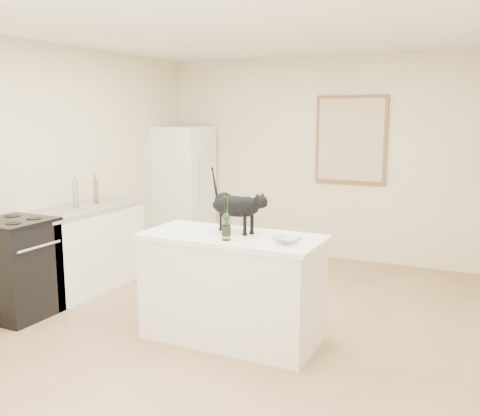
% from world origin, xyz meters
% --- Properties ---
extents(floor, '(5.50, 5.50, 0.00)m').
position_xyz_m(floor, '(0.00, 0.00, 0.00)').
color(floor, tan).
rests_on(floor, ground).
extents(ceiling, '(5.50, 5.50, 0.00)m').
position_xyz_m(ceiling, '(0.00, 0.00, 2.60)').
color(ceiling, white).
rests_on(ceiling, ground).
extents(wall_back, '(4.50, 0.00, 4.50)m').
position_xyz_m(wall_back, '(0.00, 2.75, 1.30)').
color(wall_back, beige).
rests_on(wall_back, ground).
extents(wall_left, '(0.00, 5.50, 5.50)m').
position_xyz_m(wall_left, '(-2.25, 0.00, 1.30)').
color(wall_left, beige).
rests_on(wall_left, ground).
extents(island_base, '(1.44, 0.67, 0.86)m').
position_xyz_m(island_base, '(0.10, -0.20, 0.43)').
color(island_base, white).
rests_on(island_base, floor).
extents(island_top, '(1.50, 0.70, 0.04)m').
position_xyz_m(island_top, '(0.10, -0.20, 0.88)').
color(island_top, white).
rests_on(island_top, island_base).
extents(left_cabinets, '(0.60, 1.40, 0.86)m').
position_xyz_m(left_cabinets, '(-1.95, 0.30, 0.43)').
color(left_cabinets, white).
rests_on(left_cabinets, floor).
extents(left_countertop, '(0.62, 1.44, 0.04)m').
position_xyz_m(left_countertop, '(-1.95, 0.30, 0.88)').
color(left_countertop, gray).
rests_on(left_countertop, left_cabinets).
extents(stove, '(0.60, 0.60, 0.90)m').
position_xyz_m(stove, '(-1.95, -0.60, 0.45)').
color(stove, black).
rests_on(stove, floor).
extents(fridge, '(0.68, 0.68, 1.70)m').
position_xyz_m(fridge, '(-1.95, 2.35, 0.85)').
color(fridge, white).
rests_on(fridge, floor).
extents(artwork_frame, '(0.90, 0.03, 1.10)m').
position_xyz_m(artwork_frame, '(0.30, 2.72, 1.55)').
color(artwork_frame, brown).
rests_on(artwork_frame, wall_back).
extents(artwork_canvas, '(0.82, 0.00, 1.02)m').
position_xyz_m(artwork_canvas, '(0.30, 2.70, 1.55)').
color(artwork_canvas, beige).
rests_on(artwork_canvas, wall_back).
extents(black_cat, '(0.58, 0.34, 0.39)m').
position_xyz_m(black_cat, '(0.08, -0.09, 1.10)').
color(black_cat, black).
rests_on(black_cat, island_top).
extents(wine_bottle, '(0.07, 0.07, 0.33)m').
position_xyz_m(wine_bottle, '(0.14, -0.38, 1.06)').
color(wine_bottle, '#305B24').
rests_on(wine_bottle, island_top).
extents(glass_bowl, '(0.27, 0.27, 0.05)m').
position_xyz_m(glass_bowl, '(0.62, -0.30, 0.93)').
color(glass_bowl, silver).
rests_on(glass_bowl, island_top).
extents(fridge_paper, '(0.03, 0.16, 0.20)m').
position_xyz_m(fridge_paper, '(-1.60, 2.43, 1.34)').
color(fridge_paper, beige).
rests_on(fridge_paper, fridge).
extents(counter_bottle_cluster, '(0.07, 0.39, 0.29)m').
position_xyz_m(counter_bottle_cluster, '(-1.97, 0.39, 1.04)').
color(counter_bottle_cluster, '#9DA99C').
rests_on(counter_bottle_cluster, left_countertop).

